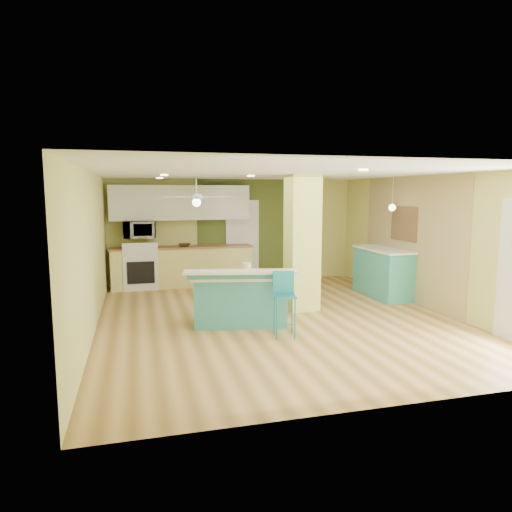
# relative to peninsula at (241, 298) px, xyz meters

# --- Properties ---
(floor) EXTENTS (6.00, 7.00, 0.01)m
(floor) POSITION_rel_peninsula_xyz_m (0.68, 0.19, -0.45)
(floor) COLOR olive
(floor) RESTS_ON ground
(ceiling) EXTENTS (6.00, 7.00, 0.01)m
(ceiling) POSITION_rel_peninsula_xyz_m (0.68, 0.19, 2.06)
(ceiling) COLOR white
(ceiling) RESTS_ON wall_back
(wall_back) EXTENTS (6.00, 0.01, 2.50)m
(wall_back) POSITION_rel_peninsula_xyz_m (0.68, 3.70, 0.81)
(wall_back) COLOR #C5C46A
(wall_back) RESTS_ON floor
(wall_front) EXTENTS (6.00, 0.01, 2.50)m
(wall_front) POSITION_rel_peninsula_xyz_m (0.68, -3.31, 0.81)
(wall_front) COLOR #C5C46A
(wall_front) RESTS_ON floor
(wall_left) EXTENTS (0.01, 7.00, 2.50)m
(wall_left) POSITION_rel_peninsula_xyz_m (-2.32, 0.19, 0.81)
(wall_left) COLOR #C5C46A
(wall_left) RESTS_ON floor
(wall_right) EXTENTS (0.01, 7.00, 2.50)m
(wall_right) POSITION_rel_peninsula_xyz_m (3.69, 0.19, 0.81)
(wall_right) COLOR #C5C46A
(wall_right) RESTS_ON floor
(wood_panel) EXTENTS (0.02, 3.40, 2.50)m
(wood_panel) POSITION_rel_peninsula_xyz_m (3.67, 0.79, 0.81)
(wood_panel) COLOR #9A8358
(wood_panel) RESTS_ON floor
(olive_accent) EXTENTS (2.20, 0.02, 2.50)m
(olive_accent) POSITION_rel_peninsula_xyz_m (0.88, 3.68, 0.81)
(olive_accent) COLOR #445120
(olive_accent) RESTS_ON floor
(interior_door) EXTENTS (0.82, 0.05, 2.00)m
(interior_door) POSITION_rel_peninsula_xyz_m (0.88, 3.65, 0.56)
(interior_door) COLOR silver
(interior_door) RESTS_ON floor
(column) EXTENTS (0.55, 0.55, 2.50)m
(column) POSITION_rel_peninsula_xyz_m (1.33, 0.69, 0.81)
(column) COLOR #D2DD66
(column) RESTS_ON floor
(kitchen_run) EXTENTS (3.25, 0.63, 0.94)m
(kitchen_run) POSITION_rel_peninsula_xyz_m (-0.62, 3.39, 0.03)
(kitchen_run) COLOR #D7C970
(kitchen_run) RESTS_ON floor
(stove) EXTENTS (0.76, 0.66, 1.08)m
(stove) POSITION_rel_peninsula_xyz_m (-1.57, 3.38, 0.02)
(stove) COLOR silver
(stove) RESTS_ON floor
(upper_cabinets) EXTENTS (3.20, 0.34, 0.80)m
(upper_cabinets) POSITION_rel_peninsula_xyz_m (-0.62, 3.51, 1.51)
(upper_cabinets) COLOR silver
(upper_cabinets) RESTS_ON wall_back
(microwave) EXTENTS (0.70, 0.48, 0.39)m
(microwave) POSITION_rel_peninsula_xyz_m (-1.57, 3.39, 0.91)
(microwave) COLOR white
(microwave) RESTS_ON wall_back
(ceiling_fan) EXTENTS (1.41, 1.41, 0.61)m
(ceiling_fan) POSITION_rel_peninsula_xyz_m (-0.42, 2.19, 1.64)
(ceiling_fan) COLOR silver
(ceiling_fan) RESTS_ON ceiling
(pendant_lamp) EXTENTS (0.14, 0.14, 0.69)m
(pendant_lamp) POSITION_rel_peninsula_xyz_m (3.33, 0.94, 1.44)
(pendant_lamp) COLOR white
(pendant_lamp) RESTS_ON ceiling
(wall_decor) EXTENTS (0.03, 0.90, 0.70)m
(wall_decor) POSITION_rel_peninsula_xyz_m (3.65, 0.99, 1.11)
(wall_decor) COLOR brown
(wall_decor) RESTS_ON wood_panel
(peninsula) EXTENTS (1.84, 1.27, 0.96)m
(peninsula) POSITION_rel_peninsula_xyz_m (0.00, 0.00, 0.00)
(peninsula) COLOR teal
(peninsula) RESTS_ON floor
(bar_stool) EXTENTS (0.38, 0.38, 0.99)m
(bar_stool) POSITION_rel_peninsula_xyz_m (0.50, -0.78, 0.22)
(bar_stool) COLOR #1D7784
(bar_stool) RESTS_ON floor
(side_counter) EXTENTS (0.67, 1.58, 1.02)m
(side_counter) POSITION_rel_peninsula_xyz_m (3.38, 1.28, 0.07)
(side_counter) COLOR teal
(side_counter) RESTS_ON floor
(fruit_bowl) EXTENTS (0.34, 0.34, 0.07)m
(fruit_bowl) POSITION_rel_peninsula_xyz_m (-0.57, 3.35, 0.53)
(fruit_bowl) COLOR #3C2A18
(fruit_bowl) RESTS_ON kitchen_run
(canister) EXTENTS (0.15, 0.15, 0.17)m
(canister) POSITION_rel_peninsula_xyz_m (0.15, 0.17, 0.47)
(canister) COLOR yellow
(canister) RESTS_ON peninsula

